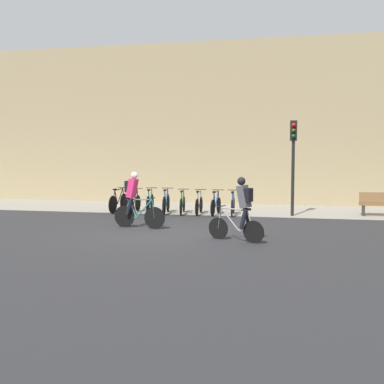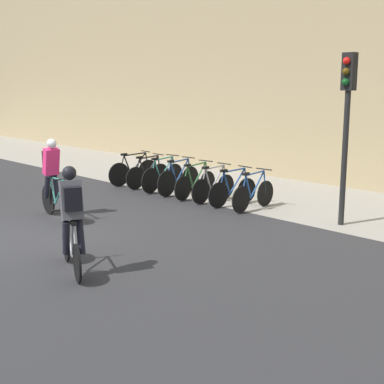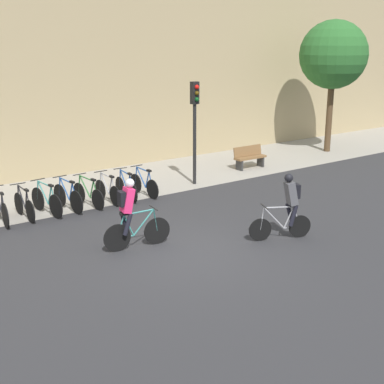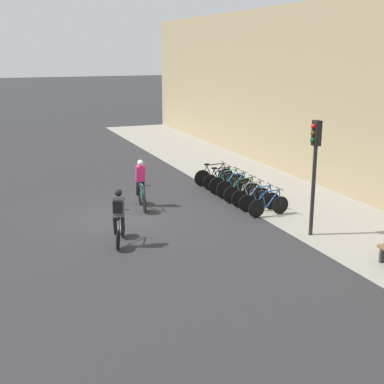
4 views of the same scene
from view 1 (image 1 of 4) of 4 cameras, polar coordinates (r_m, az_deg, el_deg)
name	(u,v)px [view 1 (image 1 of 4)]	position (r m, az deg, el deg)	size (l,w,h in m)	color
ground	(155,234)	(14.29, -4.46, -4.96)	(200.00, 200.00, 0.00)	#2B2B2D
kerb_strip	(199,208)	(20.78, 0.87, -1.96)	(44.00, 4.50, 0.01)	gray
building_facade	(210,123)	(23.20, 2.13, 8.13)	(44.00, 0.60, 7.62)	tan
cyclist_pink	(134,198)	(15.41, -6.86, -0.75)	(1.75, 0.51, 1.79)	black
cyclist_grey	(242,207)	(12.91, 5.94, -1.75)	(1.58, 0.73, 1.74)	black
parked_bike_0	(118,202)	(19.72, -8.71, -1.16)	(0.46, 1.76, 0.99)	black
parked_bike_1	(134,203)	(19.50, -6.88, -1.27)	(0.46, 1.62, 0.96)	black
parked_bike_2	(150,203)	(19.29, -5.00, -1.25)	(0.46, 1.75, 0.99)	black
parked_bike_3	(166,203)	(19.11, -3.09, -1.30)	(0.46, 1.70, 0.99)	black
parked_bike_4	(182,204)	(18.94, -1.14, -1.41)	(0.46, 1.70, 0.96)	black
parked_bike_5	(199,204)	(18.80, 0.83, -1.46)	(0.46, 1.61, 0.96)	black
parked_bike_6	(216,205)	(18.68, 2.84, -1.51)	(0.46, 1.62, 0.95)	black
parked_bike_7	(233,205)	(18.59, 4.87, -1.55)	(0.46, 1.63, 0.96)	black
traffic_light_pole	(293,150)	(18.56, 11.91, 4.88)	(0.26, 0.30, 3.61)	black
bench	(379,204)	(19.59, 21.28, -1.33)	(1.41, 0.44, 0.89)	brown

